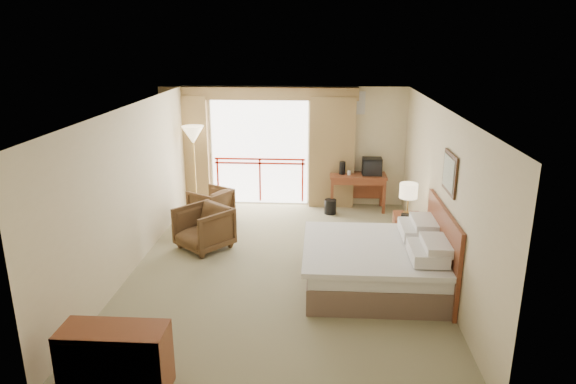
# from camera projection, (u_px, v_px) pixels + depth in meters

# --- Properties ---
(floor) EXTENTS (7.00, 7.00, 0.00)m
(floor) POSITION_uv_depth(u_px,v_px,m) (284.00, 267.00, 8.72)
(floor) COLOR #827C59
(floor) RESTS_ON ground
(ceiling) EXTENTS (7.00, 7.00, 0.00)m
(ceiling) POSITION_uv_depth(u_px,v_px,m) (283.00, 107.00, 7.94)
(ceiling) COLOR white
(ceiling) RESTS_ON wall_back
(wall_back) EXTENTS (5.00, 0.00, 5.00)m
(wall_back) POSITION_uv_depth(u_px,v_px,m) (295.00, 146.00, 11.67)
(wall_back) COLOR beige
(wall_back) RESTS_ON ground
(wall_front) EXTENTS (5.00, 0.00, 5.00)m
(wall_front) POSITION_uv_depth(u_px,v_px,m) (258.00, 295.00, 4.99)
(wall_front) COLOR beige
(wall_front) RESTS_ON ground
(wall_left) EXTENTS (0.00, 7.00, 7.00)m
(wall_left) POSITION_uv_depth(u_px,v_px,m) (133.00, 188.00, 8.48)
(wall_left) COLOR beige
(wall_left) RESTS_ON ground
(wall_right) EXTENTS (0.00, 7.00, 7.00)m
(wall_right) POSITION_uv_depth(u_px,v_px,m) (440.00, 194.00, 8.18)
(wall_right) COLOR beige
(wall_right) RESTS_ON ground
(balcony_door) EXTENTS (2.40, 0.00, 2.40)m
(balcony_door) POSITION_uv_depth(u_px,v_px,m) (260.00, 152.00, 11.74)
(balcony_door) COLOR white
(balcony_door) RESTS_ON wall_back
(balcony_railing) EXTENTS (2.09, 0.03, 1.02)m
(balcony_railing) POSITION_uv_depth(u_px,v_px,m) (260.00, 169.00, 11.84)
(balcony_railing) COLOR #B4220F
(balcony_railing) RESTS_ON wall_back
(curtain_left) EXTENTS (1.00, 0.26, 2.50)m
(curtain_left) POSITION_uv_depth(u_px,v_px,m) (187.00, 151.00, 11.70)
(curtain_left) COLOR olive
(curtain_left) RESTS_ON wall_back
(curtain_right) EXTENTS (1.00, 0.26, 2.50)m
(curtain_right) POSITION_uv_depth(u_px,v_px,m) (332.00, 153.00, 11.50)
(curtain_right) COLOR olive
(curtain_right) RESTS_ON wall_back
(valance) EXTENTS (4.40, 0.22, 0.28)m
(valance) POSITION_uv_depth(u_px,v_px,m) (258.00, 93.00, 11.25)
(valance) COLOR olive
(valance) RESTS_ON wall_back
(hvac_vent) EXTENTS (0.50, 0.04, 0.50)m
(hvac_vent) POSITION_uv_depth(u_px,v_px,m) (354.00, 103.00, 11.27)
(hvac_vent) COLOR silver
(hvac_vent) RESTS_ON wall_back
(bed) EXTENTS (2.13, 2.06, 0.97)m
(bed) POSITION_uv_depth(u_px,v_px,m) (377.00, 264.00, 7.95)
(bed) COLOR brown
(bed) RESTS_ON floor
(headboard) EXTENTS (0.06, 2.10, 1.30)m
(headboard) POSITION_uv_depth(u_px,v_px,m) (442.00, 249.00, 7.81)
(headboard) COLOR brown
(headboard) RESTS_ON wall_right
(framed_art) EXTENTS (0.04, 0.72, 0.60)m
(framed_art) POSITION_uv_depth(u_px,v_px,m) (450.00, 173.00, 7.46)
(framed_art) COLOR black
(framed_art) RESTS_ON wall_right
(nightstand) EXTENTS (0.50, 0.59, 0.67)m
(nightstand) POSITION_uv_depth(u_px,v_px,m) (406.00, 233.00, 9.30)
(nightstand) COLOR brown
(nightstand) RESTS_ON floor
(table_lamp) EXTENTS (0.32, 0.32, 0.57)m
(table_lamp) POSITION_uv_depth(u_px,v_px,m) (409.00, 191.00, 9.12)
(table_lamp) COLOR tan
(table_lamp) RESTS_ON nightstand
(phone) EXTENTS (0.19, 0.16, 0.08)m
(phone) POSITION_uv_depth(u_px,v_px,m) (406.00, 216.00, 9.05)
(phone) COLOR black
(phone) RESTS_ON nightstand
(desk) EXTENTS (1.24, 0.60, 0.81)m
(desk) POSITION_uv_depth(u_px,v_px,m) (357.00, 182.00, 11.49)
(desk) COLOR brown
(desk) RESTS_ON floor
(tv) EXTENTS (0.42, 0.34, 0.38)m
(tv) POSITION_uv_depth(u_px,v_px,m) (372.00, 167.00, 11.30)
(tv) COLOR black
(tv) RESTS_ON desk
(coffee_maker) EXTENTS (0.14, 0.14, 0.29)m
(coffee_maker) POSITION_uv_depth(u_px,v_px,m) (342.00, 168.00, 11.36)
(coffee_maker) COLOR black
(coffee_maker) RESTS_ON desk
(cup) EXTENTS (0.09, 0.09, 0.10)m
(cup) POSITION_uv_depth(u_px,v_px,m) (349.00, 173.00, 11.33)
(cup) COLOR white
(cup) RESTS_ON desk
(wastebasket) EXTENTS (0.31, 0.31, 0.32)m
(wastebasket) POSITION_uv_depth(u_px,v_px,m) (330.00, 207.00, 11.28)
(wastebasket) COLOR black
(wastebasket) RESTS_ON floor
(armchair_far) EXTENTS (1.03, 1.02, 0.69)m
(armchair_far) POSITION_uv_depth(u_px,v_px,m) (212.00, 220.00, 10.95)
(armchair_far) COLOR #432C19
(armchair_far) RESTS_ON floor
(armchair_near) EXTENTS (1.20, 1.21, 0.79)m
(armchair_near) POSITION_uv_depth(u_px,v_px,m) (205.00, 248.00, 9.49)
(armchair_near) COLOR #432C19
(armchair_near) RESTS_ON floor
(side_table) EXTENTS (0.45, 0.45, 0.49)m
(side_table) POSITION_uv_depth(u_px,v_px,m) (198.00, 213.00, 10.33)
(side_table) COLOR black
(side_table) RESTS_ON floor
(book) EXTENTS (0.29, 0.30, 0.02)m
(book) POSITION_uv_depth(u_px,v_px,m) (198.00, 206.00, 10.28)
(book) COLOR white
(book) RESTS_ON side_table
(floor_lamp) EXTENTS (0.48, 0.48, 1.89)m
(floor_lamp) POSITION_uv_depth(u_px,v_px,m) (193.00, 138.00, 11.14)
(floor_lamp) COLOR tan
(floor_lamp) RESTS_ON floor
(dresser) EXTENTS (1.15, 0.49, 0.77)m
(dresser) POSITION_uv_depth(u_px,v_px,m) (115.00, 360.00, 5.58)
(dresser) COLOR brown
(dresser) RESTS_ON floor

